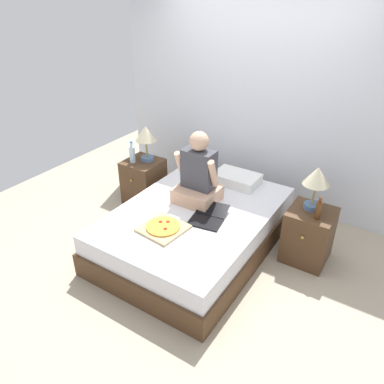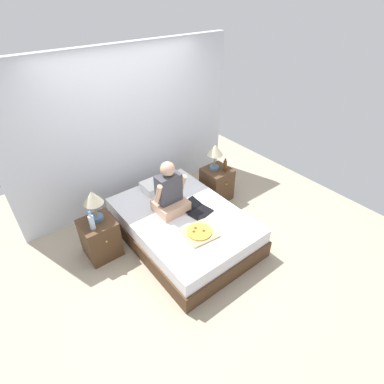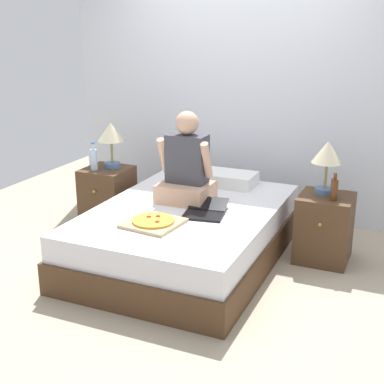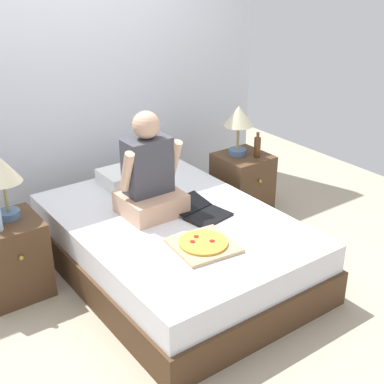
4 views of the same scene
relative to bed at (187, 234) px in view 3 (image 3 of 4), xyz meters
name	(u,v)px [view 3 (image 3 of 4)]	position (x,y,z in m)	size (l,w,h in m)	color
ground_plane	(187,258)	(0.00, 0.00, -0.23)	(5.79, 5.79, 0.00)	tan
wall_back	(242,94)	(0.00, 1.40, 1.02)	(3.79, 0.12, 2.50)	silver
bed	(187,234)	(0.00, 0.00, 0.00)	(1.48, 2.09, 0.47)	#4C331E
nightstand_left	(108,196)	(-1.08, 0.46, 0.06)	(0.44, 0.47, 0.58)	#4C331E
lamp_on_left_nightstand	(111,135)	(-1.04, 0.51, 0.67)	(0.26, 0.26, 0.45)	#4C6B93
water_bottle	(94,159)	(-1.16, 0.37, 0.46)	(0.07, 0.07, 0.28)	silver
nightstand_right	(324,228)	(1.08, 0.46, 0.06)	(0.44, 0.47, 0.58)	#4C331E
lamp_on_right_nightstand	(327,156)	(1.05, 0.51, 0.67)	(0.26, 0.26, 0.45)	#4C6B93
beer_bottle	(334,189)	(1.15, 0.36, 0.44)	(0.06, 0.06, 0.23)	#512D14
pillow	(228,179)	(0.09, 0.76, 0.30)	(0.52, 0.34, 0.12)	white
person_seated	(186,168)	(-0.08, 0.19, 0.52)	(0.47, 0.40, 0.78)	tan
laptop	(205,212)	(0.20, -0.08, 0.26)	(0.38, 0.46, 0.07)	black
pizza_box	(153,222)	(-0.07, -0.46, 0.26)	(0.44, 0.44, 0.05)	tan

